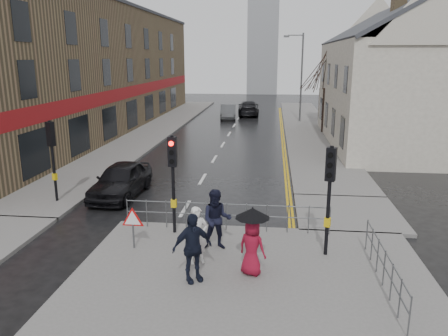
% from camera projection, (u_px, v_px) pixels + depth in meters
% --- Properties ---
extents(ground, '(120.00, 120.00, 0.00)m').
position_uv_depth(ground, '(168.00, 238.00, 14.99)').
color(ground, black).
rests_on(ground, ground).
extents(near_pavement, '(10.00, 9.00, 0.14)m').
position_uv_depth(near_pavement, '(249.00, 295.00, 11.28)').
color(near_pavement, '#605E5B').
rests_on(near_pavement, ground).
extents(left_pavement, '(4.00, 44.00, 0.14)m').
position_uv_depth(left_pavement, '(157.00, 128.00, 37.82)').
color(left_pavement, '#605E5B').
rests_on(left_pavement, ground).
extents(right_pavement, '(4.00, 40.00, 0.14)m').
position_uv_depth(right_pavement, '(307.00, 127.00, 38.34)').
color(right_pavement, '#605E5B').
rests_on(right_pavement, ground).
extents(pavement_bridge_right, '(4.00, 4.20, 0.14)m').
position_uv_depth(pavement_bridge_right, '(347.00, 213.00, 17.15)').
color(pavement_bridge_right, '#605E5B').
rests_on(pavement_bridge_right, ground).
extents(building_left_terrace, '(8.00, 42.00, 10.00)m').
position_uv_depth(building_left_terrace, '(87.00, 70.00, 36.24)').
color(building_left_terrace, '#776445').
rests_on(building_left_terrace, ground).
extents(building_right_cream, '(9.00, 16.40, 10.10)m').
position_uv_depth(building_right_cream, '(399.00, 76.00, 29.84)').
color(building_right_cream, beige).
rests_on(building_right_cream, ground).
extents(church_tower, '(5.00, 5.00, 18.00)m').
position_uv_depth(church_tower, '(263.00, 38.00, 72.30)').
color(church_tower, gray).
rests_on(church_tower, ground).
extents(traffic_signal_near_left, '(0.28, 0.27, 3.40)m').
position_uv_depth(traffic_signal_near_left, '(173.00, 167.00, 14.55)').
color(traffic_signal_near_left, black).
rests_on(traffic_signal_near_left, near_pavement).
extents(traffic_signal_near_right, '(0.34, 0.33, 3.40)m').
position_uv_depth(traffic_signal_near_right, '(330.00, 182.00, 12.85)').
color(traffic_signal_near_right, black).
rests_on(traffic_signal_near_right, near_pavement).
extents(traffic_signal_far_left, '(0.34, 0.33, 3.40)m').
position_uv_depth(traffic_signal_far_left, '(52.00, 147.00, 17.87)').
color(traffic_signal_far_left, black).
rests_on(traffic_signal_far_left, left_pavement).
extents(guard_railing_front, '(7.14, 0.04, 1.00)m').
position_uv_depth(guard_railing_front, '(226.00, 210.00, 15.14)').
color(guard_railing_front, '#595B5E').
rests_on(guard_railing_front, near_pavement).
extents(guard_railing_side, '(0.04, 4.54, 1.00)m').
position_uv_depth(guard_railing_side, '(385.00, 261.00, 11.43)').
color(guard_railing_side, '#595B5E').
rests_on(guard_railing_side, near_pavement).
extents(warning_sign, '(0.80, 0.07, 1.35)m').
position_uv_depth(warning_sign, '(133.00, 221.00, 13.66)').
color(warning_sign, '#595B5E').
rests_on(warning_sign, near_pavement).
extents(street_lamp, '(1.83, 0.25, 8.00)m').
position_uv_depth(street_lamp, '(300.00, 72.00, 40.15)').
color(street_lamp, '#595B5E').
rests_on(street_lamp, right_pavement).
extents(tree_near, '(2.40, 2.40, 6.58)m').
position_uv_depth(tree_near, '(326.00, 69.00, 34.09)').
color(tree_near, '#2E201A').
rests_on(tree_near, right_pavement).
extents(tree_far, '(2.40, 2.40, 5.64)m').
position_uv_depth(tree_far, '(321.00, 74.00, 41.91)').
color(tree_far, '#2E201A').
rests_on(tree_far, right_pavement).
extents(pedestrian_a, '(0.74, 0.64, 1.72)m').
position_uv_depth(pedestrian_a, '(197.00, 235.00, 12.67)').
color(pedestrian_a, silver).
rests_on(pedestrian_a, near_pavement).
extents(pedestrian_b, '(1.00, 0.82, 1.93)m').
position_uv_depth(pedestrian_b, '(217.00, 220.00, 13.61)').
color(pedestrian_b, black).
rests_on(pedestrian_b, near_pavement).
extents(pedestrian_with_umbrella, '(0.96, 0.96, 1.95)m').
position_uv_depth(pedestrian_with_umbrella, '(252.00, 238.00, 11.95)').
color(pedestrian_with_umbrella, maroon).
rests_on(pedestrian_with_umbrella, near_pavement).
extents(pedestrian_d, '(1.20, 1.01, 1.92)m').
position_uv_depth(pedestrian_d, '(192.00, 248.00, 11.62)').
color(pedestrian_d, black).
rests_on(pedestrian_d, near_pavement).
extents(car_parked, '(1.97, 4.48, 1.50)m').
position_uv_depth(car_parked, '(121.00, 180.00, 19.30)').
color(car_parked, black).
rests_on(car_parked, ground).
extents(car_mid, '(1.87, 4.38, 1.40)m').
position_uv_depth(car_mid, '(228.00, 112.00, 43.67)').
color(car_mid, '#434548').
rests_on(car_mid, ground).
extents(car_far, '(2.49, 5.41, 1.53)m').
position_uv_depth(car_far, '(248.00, 108.00, 46.18)').
color(car_far, black).
rests_on(car_far, ground).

